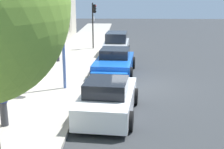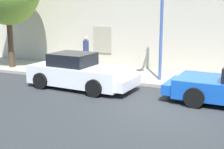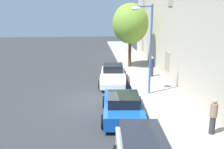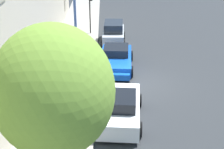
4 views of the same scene
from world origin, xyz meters
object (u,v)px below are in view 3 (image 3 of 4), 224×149
(street_lamp, at_px, (145,34))
(pedestrian_strolling, at_px, (152,66))
(sportscar_yellow_flank, at_px, (123,105))
(pedestrian_bystander, at_px, (213,116))
(sportscar_red_lead, at_px, (113,76))
(tree_near_kerb, at_px, (130,24))

(street_lamp, distance_m, pedestrian_strolling, 5.70)
(street_lamp, height_order, pedestrian_strolling, street_lamp)
(sportscar_yellow_flank, relative_size, pedestrian_bystander, 2.83)
(pedestrian_strolling, distance_m, pedestrian_bystander, 10.35)
(sportscar_red_lead, xyz_separation_m, pedestrian_bystander, (8.75, 3.81, 0.39))
(sportscar_yellow_flank, height_order, tree_near_kerb, tree_near_kerb)
(street_lamp, distance_m, pedestrian_bystander, 7.01)
(pedestrian_bystander, bearing_deg, pedestrian_strolling, -178.28)
(sportscar_yellow_flank, height_order, pedestrian_strolling, pedestrian_strolling)
(sportscar_red_lead, height_order, pedestrian_strolling, pedestrian_strolling)
(tree_near_kerb, bearing_deg, sportscar_yellow_flank, -10.65)
(sportscar_red_lead, relative_size, tree_near_kerb, 0.77)
(street_lamp, xyz_separation_m, pedestrian_bystander, (5.92, 2.00, -3.18))
(sportscar_red_lead, bearing_deg, sportscar_yellow_flank, -0.12)
(sportscar_red_lead, bearing_deg, street_lamp, 32.66)
(sportscar_yellow_flank, height_order, street_lamp, street_lamp)
(sportscar_red_lead, height_order, pedestrian_bystander, pedestrian_bystander)
(sportscar_yellow_flank, height_order, pedestrian_bystander, pedestrian_bystander)
(pedestrian_strolling, xyz_separation_m, pedestrian_bystander, (10.35, 0.31, -0.00))
(tree_near_kerb, height_order, street_lamp, tree_near_kerb)
(tree_near_kerb, height_order, pedestrian_bystander, tree_near_kerb)
(sportscar_yellow_flank, distance_m, pedestrian_bystander, 4.67)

